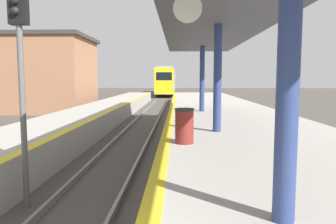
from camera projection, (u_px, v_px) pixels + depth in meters
train at (167, 81)px, 57.89m from camera, size 2.81×23.57×4.60m
signal_near at (20, 51)px, 6.58m from camera, size 0.36×0.31×4.68m
station_canopy at (218, 24)px, 10.20m from camera, size 3.58×20.07×3.59m
trash_bin at (184, 126)px, 8.54m from camera, size 0.51×0.51×0.92m
station_building at (25, 74)px, 27.68m from camera, size 11.23×7.29×6.28m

